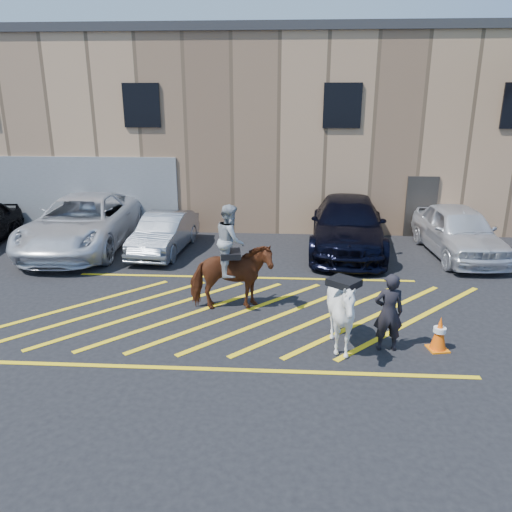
# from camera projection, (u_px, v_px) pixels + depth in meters

# --- Properties ---
(ground) EXTENTS (90.00, 90.00, 0.00)m
(ground) POSITION_uv_depth(u_px,v_px,m) (237.00, 309.00, 12.07)
(ground) COLOR black
(ground) RESTS_ON ground
(car_white_pickup) EXTENTS (3.09, 6.36, 1.74)m
(car_white_pickup) POSITION_uv_depth(u_px,v_px,m) (83.00, 223.00, 16.69)
(car_white_pickup) COLOR silver
(car_white_pickup) RESTS_ON ground
(car_silver_sedan) EXTENTS (1.69, 3.96, 1.27)m
(car_silver_sedan) POSITION_uv_depth(u_px,v_px,m) (164.00, 233.00, 16.33)
(car_silver_sedan) COLOR gray
(car_silver_sedan) RESTS_ON ground
(car_blue_suv) EXTENTS (2.89, 6.01, 1.69)m
(car_blue_suv) POSITION_uv_depth(u_px,v_px,m) (348.00, 225.00, 16.52)
(car_blue_suv) COLOR black
(car_blue_suv) RESTS_ON ground
(car_white_suv) EXTENTS (2.16, 4.81, 1.60)m
(car_white_suv) POSITION_uv_depth(u_px,v_px,m) (458.00, 231.00, 15.93)
(car_white_suv) COLOR silver
(car_white_suv) RESTS_ON ground
(handler) EXTENTS (0.62, 0.42, 1.63)m
(handler) POSITION_uv_depth(u_px,v_px,m) (389.00, 312.00, 9.92)
(handler) COLOR black
(handler) RESTS_ON ground
(warehouse) EXTENTS (32.42, 10.20, 7.30)m
(warehouse) POSITION_uv_depth(u_px,v_px,m) (262.00, 125.00, 22.34)
(warehouse) COLOR tan
(warehouse) RESTS_ON ground
(hatching_zone) EXTENTS (12.60, 5.12, 0.01)m
(hatching_zone) POSITION_uv_depth(u_px,v_px,m) (236.00, 314.00, 11.78)
(hatching_zone) COLOR yellow
(hatching_zone) RESTS_ON ground
(mounted_bay) EXTENTS (2.06, 1.15, 2.58)m
(mounted_bay) POSITION_uv_depth(u_px,v_px,m) (231.00, 268.00, 11.77)
(mounted_bay) COLOR #5C2A15
(mounted_bay) RESTS_ON ground
(saddled_white) EXTENTS (2.00, 2.03, 1.67)m
(saddled_white) POSITION_uv_depth(u_px,v_px,m) (342.00, 313.00, 9.84)
(saddled_white) COLOR white
(saddled_white) RESTS_ON ground
(traffic_cone) EXTENTS (0.44, 0.44, 0.73)m
(traffic_cone) POSITION_uv_depth(u_px,v_px,m) (439.00, 333.00, 10.04)
(traffic_cone) COLOR orange
(traffic_cone) RESTS_ON ground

